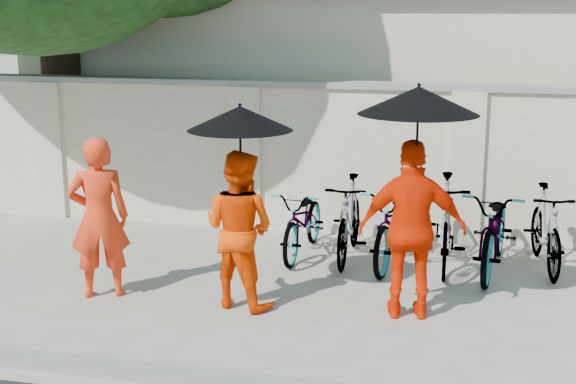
# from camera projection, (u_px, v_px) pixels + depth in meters

# --- Properties ---
(ground) EXTENTS (80.00, 80.00, 0.00)m
(ground) POSITION_uv_depth(u_px,v_px,m) (257.00, 311.00, 8.24)
(ground) COLOR #ADA798
(kerb) EXTENTS (40.00, 0.16, 0.12)m
(kerb) POSITION_uv_depth(u_px,v_px,m) (203.00, 379.00, 6.61)
(kerb) COLOR gray
(kerb) RESTS_ON ground
(compound_wall) EXTENTS (20.00, 0.30, 2.00)m
(compound_wall) POSITION_uv_depth(u_px,v_px,m) (390.00, 163.00, 10.83)
(compound_wall) COLOR beige
(compound_wall) RESTS_ON ground
(building_behind) EXTENTS (14.00, 6.00, 3.20)m
(building_behind) POSITION_uv_depth(u_px,v_px,m) (471.00, 92.00, 14.08)
(building_behind) COLOR beige
(building_behind) RESTS_ON ground
(monk_left) EXTENTS (0.75, 0.64, 1.74)m
(monk_left) POSITION_uv_depth(u_px,v_px,m) (99.00, 218.00, 8.51)
(monk_left) COLOR #F93512
(monk_left) RESTS_ON ground
(monk_center) EXTENTS (0.95, 0.83, 1.65)m
(monk_center) POSITION_uv_depth(u_px,v_px,m) (239.00, 229.00, 8.25)
(monk_center) COLOR #FF3E00
(monk_center) RESTS_ON ground
(parasol_center) EXTENTS (1.05, 1.05, 1.17)m
(parasol_center) POSITION_uv_depth(u_px,v_px,m) (240.00, 118.00, 7.90)
(parasol_center) COLOR black
(parasol_center) RESTS_ON ground
(monk_right) EXTENTS (1.11, 0.60, 1.81)m
(monk_right) POSITION_uv_depth(u_px,v_px,m) (412.00, 230.00, 7.92)
(monk_right) COLOR #FC2600
(monk_right) RESTS_ON ground
(parasol_right) EXTENTS (1.16, 1.16, 1.30)m
(parasol_right) POSITION_uv_depth(u_px,v_px,m) (418.00, 100.00, 7.55)
(parasol_right) COLOR black
(parasol_right) RESTS_ON ground
(bike_0) EXTENTS (0.66, 1.69, 0.87)m
(bike_0) POSITION_uv_depth(u_px,v_px,m) (304.00, 221.00, 10.04)
(bike_0) COLOR gray
(bike_0) RESTS_ON ground
(bike_1) EXTENTS (0.50, 1.71, 1.03)m
(bike_1) POSITION_uv_depth(u_px,v_px,m) (349.00, 219.00, 9.84)
(bike_1) COLOR gray
(bike_1) RESTS_ON ground
(bike_2) EXTENTS (0.89, 1.93, 0.98)m
(bike_2) POSITION_uv_depth(u_px,v_px,m) (396.00, 225.00, 9.68)
(bike_2) COLOR gray
(bike_2) RESTS_ON ground
(bike_3) EXTENTS (0.58, 1.85, 1.10)m
(bike_3) POSITION_uv_depth(u_px,v_px,m) (446.00, 222.00, 9.55)
(bike_3) COLOR gray
(bike_3) RESTS_ON ground
(bike_4) EXTENTS (0.92, 2.02, 1.03)m
(bike_4) POSITION_uv_depth(u_px,v_px,m) (496.00, 229.00, 9.38)
(bike_4) COLOR gray
(bike_4) RESTS_ON ground
(bike_5) EXTENTS (0.66, 1.70, 0.99)m
(bike_5) POSITION_uv_depth(u_px,v_px,m) (546.00, 229.00, 9.47)
(bike_5) COLOR gray
(bike_5) RESTS_ON ground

